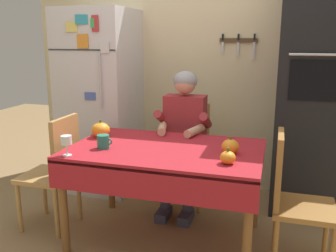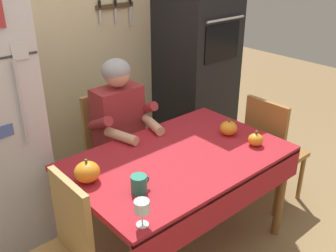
{
  "view_description": "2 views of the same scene",
  "coord_description": "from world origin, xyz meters",
  "px_view_note": "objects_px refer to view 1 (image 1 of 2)",
  "views": [
    {
      "loc": [
        0.76,
        -2.4,
        1.52
      ],
      "look_at": [
        -0.03,
        0.26,
        0.86
      ],
      "focal_mm": 39.7,
      "sensor_mm": 36.0,
      "label": 1
    },
    {
      "loc": [
        -1.47,
        -1.48,
        1.98
      ],
      "look_at": [
        0.05,
        0.26,
        0.88
      ],
      "focal_mm": 41.35,
      "sensor_mm": 36.0,
      "label": 2
    }
  ],
  "objects_px": {
    "wall_oven": "(312,94)",
    "pumpkin_small": "(230,146)",
    "refrigerator": "(101,101)",
    "chair_left_side": "(56,168)",
    "chair_right_side": "(293,196)",
    "seated_person": "(183,129)",
    "chair_behind_person": "(188,148)",
    "pumpkin_medium": "(101,130)",
    "pumpkin_large": "(228,157)",
    "dining_table": "(165,159)",
    "coffee_mug": "(103,142)",
    "wine_glass": "(66,141)"
  },
  "relations": [
    {
      "from": "coffee_mug",
      "to": "refrigerator",
      "type": "bearing_deg",
      "value": 117.3
    },
    {
      "from": "pumpkin_medium",
      "to": "chair_right_side",
      "type": "bearing_deg",
      "value": -8.47
    },
    {
      "from": "wine_glass",
      "to": "pumpkin_medium",
      "type": "height_order",
      "value": "pumpkin_medium"
    },
    {
      "from": "coffee_mug",
      "to": "wine_glass",
      "type": "height_order",
      "value": "wine_glass"
    },
    {
      "from": "pumpkin_small",
      "to": "refrigerator",
      "type": "bearing_deg",
      "value": 148.53
    },
    {
      "from": "dining_table",
      "to": "chair_behind_person",
      "type": "height_order",
      "value": "chair_behind_person"
    },
    {
      "from": "chair_behind_person",
      "to": "pumpkin_small",
      "type": "height_order",
      "value": "chair_behind_person"
    },
    {
      "from": "seated_person",
      "to": "chair_right_side",
      "type": "bearing_deg",
      "value": -36.27
    },
    {
      "from": "pumpkin_small",
      "to": "wall_oven",
      "type": "bearing_deg",
      "value": 57.49
    },
    {
      "from": "pumpkin_medium",
      "to": "chair_left_side",
      "type": "bearing_deg",
      "value": -148.55
    },
    {
      "from": "dining_table",
      "to": "chair_left_side",
      "type": "xyz_separation_m",
      "value": [
        -0.9,
        -0.04,
        -0.14
      ]
    },
    {
      "from": "coffee_mug",
      "to": "pumpkin_medium",
      "type": "relative_size",
      "value": 0.79
    },
    {
      "from": "refrigerator",
      "to": "wine_glass",
      "type": "relative_size",
      "value": 12.73
    },
    {
      "from": "coffee_mug",
      "to": "pumpkin_small",
      "type": "xyz_separation_m",
      "value": [
        0.9,
        0.14,
        0.0
      ]
    },
    {
      "from": "chair_left_side",
      "to": "pumpkin_medium",
      "type": "relative_size",
      "value": 6.32
    },
    {
      "from": "wall_oven",
      "to": "pumpkin_small",
      "type": "xyz_separation_m",
      "value": [
        -0.58,
        -0.91,
        -0.26
      ]
    },
    {
      "from": "wine_glass",
      "to": "chair_right_side",
      "type": "bearing_deg",
      "value": 10.92
    },
    {
      "from": "pumpkin_large",
      "to": "chair_behind_person",
      "type": "bearing_deg",
      "value": 116.48
    },
    {
      "from": "wall_oven",
      "to": "chair_behind_person",
      "type": "relative_size",
      "value": 2.26
    },
    {
      "from": "refrigerator",
      "to": "chair_left_side",
      "type": "xyz_separation_m",
      "value": [
        0.05,
        -0.92,
        -0.39
      ]
    },
    {
      "from": "dining_table",
      "to": "seated_person",
      "type": "relative_size",
      "value": 1.12
    },
    {
      "from": "chair_behind_person",
      "to": "pumpkin_medium",
      "type": "distance_m",
      "value": 0.91
    },
    {
      "from": "chair_right_side",
      "to": "pumpkin_small",
      "type": "xyz_separation_m",
      "value": [
        -0.43,
        0.08,
        0.28
      ]
    },
    {
      "from": "wall_oven",
      "to": "pumpkin_medium",
      "type": "bearing_deg",
      "value": -154.81
    },
    {
      "from": "chair_left_side",
      "to": "chair_behind_person",
      "type": "bearing_deg",
      "value": 43.26
    },
    {
      "from": "chair_behind_person",
      "to": "chair_right_side",
      "type": "height_order",
      "value": "same"
    },
    {
      "from": "chair_left_side",
      "to": "coffee_mug",
      "type": "height_order",
      "value": "chair_left_side"
    },
    {
      "from": "wall_oven",
      "to": "wine_glass",
      "type": "distance_m",
      "value": 2.09
    },
    {
      "from": "chair_behind_person",
      "to": "pumpkin_medium",
      "type": "height_order",
      "value": "chair_behind_person"
    },
    {
      "from": "coffee_mug",
      "to": "wine_glass",
      "type": "xyz_separation_m",
      "value": [
        -0.16,
        -0.23,
        0.05
      ]
    },
    {
      "from": "pumpkin_small",
      "to": "dining_table",
      "type": "bearing_deg",
      "value": -178.35
    },
    {
      "from": "dining_table",
      "to": "chair_right_side",
      "type": "xyz_separation_m",
      "value": [
        0.9,
        -0.07,
        -0.14
      ]
    },
    {
      "from": "seated_person",
      "to": "chair_right_side",
      "type": "height_order",
      "value": "seated_person"
    },
    {
      "from": "seated_person",
      "to": "refrigerator",
      "type": "bearing_deg",
      "value": 163.34
    },
    {
      "from": "refrigerator",
      "to": "pumpkin_medium",
      "type": "xyz_separation_m",
      "value": [
        0.36,
        -0.73,
        -0.1
      ]
    },
    {
      "from": "refrigerator",
      "to": "chair_left_side",
      "type": "relative_size",
      "value": 1.94
    },
    {
      "from": "dining_table",
      "to": "chair_left_side",
      "type": "height_order",
      "value": "chair_left_side"
    },
    {
      "from": "chair_left_side",
      "to": "wine_glass",
      "type": "height_order",
      "value": "chair_left_side"
    },
    {
      "from": "pumpkin_medium",
      "to": "coffee_mug",
      "type": "bearing_deg",
      "value": -60.15
    },
    {
      "from": "seated_person",
      "to": "wine_glass",
      "type": "relative_size",
      "value": 8.8
    },
    {
      "from": "dining_table",
      "to": "pumpkin_large",
      "type": "relative_size",
      "value": 13.24
    },
    {
      "from": "pumpkin_large",
      "to": "seated_person",
      "type": "bearing_deg",
      "value": 121.52
    },
    {
      "from": "chair_left_side",
      "to": "pumpkin_large",
      "type": "xyz_separation_m",
      "value": [
        1.38,
        -0.17,
        0.27
      ]
    },
    {
      "from": "dining_table",
      "to": "pumpkin_small",
      "type": "relative_size",
      "value": 11.41
    },
    {
      "from": "seated_person",
      "to": "pumpkin_large",
      "type": "height_order",
      "value": "seated_person"
    },
    {
      "from": "wall_oven",
      "to": "chair_left_side",
      "type": "distance_m",
      "value": 2.24
    },
    {
      "from": "refrigerator",
      "to": "wine_glass",
      "type": "distance_m",
      "value": 1.29
    },
    {
      "from": "wall_oven",
      "to": "dining_table",
      "type": "height_order",
      "value": "wall_oven"
    },
    {
      "from": "dining_table",
      "to": "pumpkin_large",
      "type": "xyz_separation_m",
      "value": [
        0.48,
        -0.21,
        0.13
      ]
    },
    {
      "from": "coffee_mug",
      "to": "wine_glass",
      "type": "bearing_deg",
      "value": -124.29
    }
  ]
}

